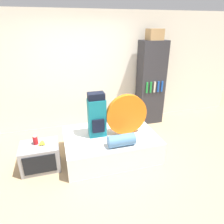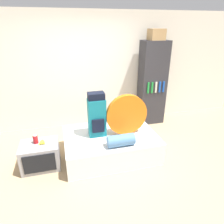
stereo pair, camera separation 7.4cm
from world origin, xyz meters
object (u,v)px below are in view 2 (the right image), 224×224
at_px(tent_bag, 127,115).
at_px(bookshelf, 152,84).
at_px(backpack, 97,115).
at_px(television, 41,156).
at_px(canister, 35,139).
at_px(sleeping_roll, 121,140).
at_px(cardboard_box, 156,34).

xyz_separation_m(tent_bag, bookshelf, (1.04, 1.17, 0.19)).
distance_m(backpack, tent_bag, 0.54).
relative_size(television, canister, 4.11).
bearing_deg(tent_bag, sleeping_roll, -119.99).
height_order(tent_bag, canister, tent_bag).
bearing_deg(tent_bag, canister, 179.02).
relative_size(tent_bag, cardboard_box, 2.35).
bearing_deg(bookshelf, cardboard_box, -113.33).
distance_m(sleeping_roll, television, 1.41).
bearing_deg(sleeping_roll, bookshelf, 50.94).
height_order(backpack, tent_bag, backpack).
xyz_separation_m(tent_bag, canister, (-1.60, 0.03, -0.28)).
relative_size(backpack, television, 1.29).
relative_size(backpack, bookshelf, 0.41).
distance_m(backpack, cardboard_box, 2.28).
height_order(television, cardboard_box, cardboard_box).
xyz_separation_m(backpack, cardboard_box, (1.55, 1.06, 1.28)).
xyz_separation_m(sleeping_roll, bookshelf, (1.26, 1.55, 0.46)).
bearing_deg(bookshelf, canister, -156.55).
height_order(canister, cardboard_box, cardboard_box).
distance_m(backpack, canister, 1.11).
bearing_deg(bookshelf, backpack, -145.06).
bearing_deg(canister, cardboard_box, 22.92).
relative_size(tent_bag, television, 1.20).
height_order(backpack, cardboard_box, cardboard_box).
xyz_separation_m(sleeping_roll, canister, (-1.38, 0.40, -0.00)).
relative_size(backpack, tent_bag, 1.07).
height_order(sleeping_roll, television, sleeping_roll).
relative_size(backpack, canister, 5.30).
bearing_deg(tent_bag, television, -178.81).
relative_size(television, cardboard_box, 1.95).
height_order(tent_bag, sleeping_roll, tent_bag).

